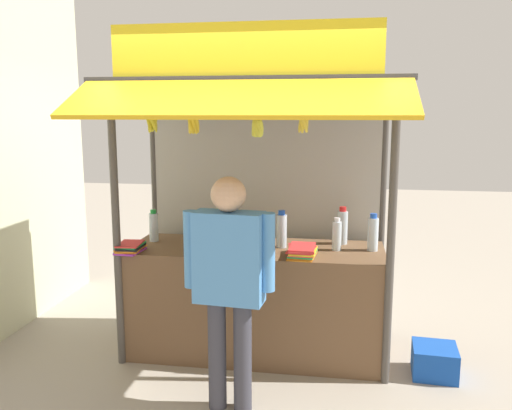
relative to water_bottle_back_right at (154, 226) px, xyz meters
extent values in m
plane|color=#9E9384|center=(0.89, -0.08, -1.02)|extent=(20.00, 20.00, 0.00)
cube|color=brown|center=(0.89, -0.08, -0.57)|extent=(2.05, 0.74, 0.89)
cylinder|color=#4C4742|center=(-0.13, -0.45, 0.07)|extent=(0.06, 0.06, 2.17)
cylinder|color=#4C4742|center=(1.92, -0.45, 0.07)|extent=(0.06, 0.06, 2.17)
cylinder|color=#4C4742|center=(-0.13, 0.43, 0.07)|extent=(0.06, 0.06, 2.17)
cylinder|color=#4C4742|center=(1.92, 0.43, 0.07)|extent=(0.06, 0.06, 2.17)
cube|color=#B7B2A8|center=(0.89, 0.43, 0.04)|extent=(2.01, 0.04, 2.12)
cube|color=#3F3F44|center=(0.89, -0.11, 1.17)|extent=(2.25, 1.08, 0.04)
cube|color=gold|center=(0.89, -0.90, 1.04)|extent=(2.21, 0.51, 0.26)
cube|color=yellow|center=(0.89, -0.60, 1.37)|extent=(1.85, 0.04, 0.35)
cylinder|color=#59544C|center=(0.89, -0.55, 1.07)|extent=(1.95, 0.02, 0.02)
cylinder|color=silver|center=(0.00, 0.00, -0.01)|extent=(0.08, 0.08, 0.24)
cylinder|color=#198C33|center=(0.00, 0.00, 0.13)|extent=(0.05, 0.05, 0.03)
cylinder|color=silver|center=(1.09, -0.04, 0.01)|extent=(0.09, 0.09, 0.27)
cylinder|color=blue|center=(1.09, -0.04, 0.16)|extent=(0.06, 0.06, 0.04)
cylinder|color=silver|center=(1.82, -0.03, 0.00)|extent=(0.08, 0.08, 0.26)
cylinder|color=blue|center=(1.82, -0.03, 0.15)|extent=(0.05, 0.05, 0.04)
cylinder|color=silver|center=(1.54, -0.07, -0.01)|extent=(0.07, 0.07, 0.23)
cylinder|color=white|center=(1.54, -0.07, 0.12)|extent=(0.05, 0.05, 0.03)
cylinder|color=silver|center=(1.58, 0.16, 0.01)|extent=(0.09, 0.09, 0.28)
cylinder|color=red|center=(1.58, 0.16, 0.17)|extent=(0.06, 0.06, 0.04)
cube|color=red|center=(0.76, -0.38, -0.12)|extent=(0.20, 0.26, 0.01)
cube|color=green|center=(0.75, -0.40, -0.11)|extent=(0.21, 0.26, 0.01)
cube|color=yellow|center=(0.75, -0.39, -0.10)|extent=(0.22, 0.27, 0.01)
cube|color=red|center=(0.75, -0.39, -0.09)|extent=(0.21, 0.26, 0.01)
cube|color=yellow|center=(0.75, -0.39, -0.07)|extent=(0.21, 0.26, 0.01)
cube|color=black|center=(0.75, -0.40, -0.06)|extent=(0.22, 0.27, 0.01)
cube|color=white|center=(0.75, -0.39, -0.05)|extent=(0.21, 0.26, 0.01)
cube|color=red|center=(0.76, -0.39, -0.04)|extent=(0.21, 0.26, 0.01)
cube|color=purple|center=(0.76, -0.38, -0.03)|extent=(0.21, 0.26, 0.01)
cube|color=purple|center=(-0.06, -0.38, -0.12)|extent=(0.19, 0.26, 0.01)
cube|color=orange|center=(-0.07, -0.36, -0.11)|extent=(0.19, 0.26, 0.01)
cube|color=orange|center=(-0.06, -0.37, -0.10)|extent=(0.19, 0.26, 0.01)
cube|color=black|center=(-0.06, -0.37, -0.09)|extent=(0.18, 0.25, 0.01)
cube|color=green|center=(-0.07, -0.36, -0.08)|extent=(0.17, 0.25, 0.01)
cube|color=red|center=(-0.06, -0.37, -0.06)|extent=(0.19, 0.26, 0.01)
cube|color=orange|center=(1.27, -0.31, -0.12)|extent=(0.20, 0.30, 0.01)
cube|color=orange|center=(1.29, -0.29, -0.11)|extent=(0.21, 0.31, 0.01)
cube|color=green|center=(1.28, -0.29, -0.10)|extent=(0.22, 0.31, 0.01)
cube|color=red|center=(1.28, -0.30, -0.09)|extent=(0.21, 0.30, 0.01)
cube|color=yellow|center=(1.29, -0.30, -0.08)|extent=(0.20, 0.30, 0.01)
cube|color=red|center=(1.27, -0.30, -0.07)|extent=(0.22, 0.31, 0.01)
cube|color=red|center=(1.27, -0.30, -0.06)|extent=(0.22, 0.31, 0.01)
cube|color=red|center=(1.28, -0.30, -0.05)|extent=(0.19, 0.30, 0.01)
cube|color=white|center=(0.59, -0.13, -0.12)|extent=(0.23, 0.28, 0.01)
cube|color=black|center=(0.58, -0.12, -0.11)|extent=(0.24, 0.29, 0.01)
cube|color=black|center=(0.59, -0.13, -0.10)|extent=(0.25, 0.30, 0.01)
cube|color=purple|center=(0.59, -0.13, -0.09)|extent=(0.25, 0.29, 0.01)
cube|color=black|center=(0.59, -0.13, -0.08)|extent=(0.25, 0.30, 0.01)
cube|color=orange|center=(0.59, -0.13, -0.07)|extent=(0.26, 0.30, 0.01)
cube|color=green|center=(0.59, -0.14, -0.06)|extent=(0.25, 0.30, 0.01)
cube|color=white|center=(0.60, -0.13, -0.05)|extent=(0.23, 0.28, 0.01)
cube|color=yellow|center=(0.58, -0.14, -0.04)|extent=(0.24, 0.29, 0.01)
cylinder|color=#332D23|center=(0.52, -0.55, 1.02)|extent=(0.01, 0.01, 0.09)
cylinder|color=olive|center=(0.52, -0.55, 0.95)|extent=(0.04, 0.04, 0.04)
ellipsoid|color=yellow|center=(0.55, -0.55, 0.87)|extent=(0.03, 0.08, 0.15)
ellipsoid|color=yellow|center=(0.53, -0.54, 0.87)|extent=(0.06, 0.05, 0.15)
ellipsoid|color=yellow|center=(0.51, -0.53, 0.87)|extent=(0.08, 0.06, 0.15)
ellipsoid|color=yellow|center=(0.50, -0.55, 0.87)|extent=(0.04, 0.07, 0.15)
ellipsoid|color=yellow|center=(0.50, -0.57, 0.87)|extent=(0.07, 0.06, 0.15)
ellipsoid|color=yellow|center=(0.53, -0.57, 0.87)|extent=(0.06, 0.05, 0.15)
cylinder|color=#332D23|center=(0.22, -0.55, 1.02)|extent=(0.01, 0.01, 0.07)
cylinder|color=olive|center=(0.22, -0.55, 0.97)|extent=(0.04, 0.04, 0.04)
ellipsoid|color=gold|center=(0.24, -0.55, 0.88)|extent=(0.03, 0.07, 0.16)
ellipsoid|color=gold|center=(0.23, -0.53, 0.89)|extent=(0.08, 0.05, 0.16)
ellipsoid|color=gold|center=(0.21, -0.54, 0.88)|extent=(0.06, 0.05, 0.16)
ellipsoid|color=gold|center=(0.20, -0.55, 0.88)|extent=(0.03, 0.06, 0.16)
ellipsoid|color=gold|center=(0.20, -0.58, 0.89)|extent=(0.07, 0.06, 0.16)
ellipsoid|color=gold|center=(0.23, -0.58, 0.89)|extent=(0.08, 0.05, 0.16)
cylinder|color=#332D23|center=(0.98, -0.55, 1.00)|extent=(0.01, 0.01, 0.12)
cylinder|color=olive|center=(0.98, -0.55, 0.92)|extent=(0.04, 0.04, 0.04)
ellipsoid|color=#D5DA42|center=(1.00, -0.55, 0.85)|extent=(0.04, 0.08, 0.14)
ellipsoid|color=#D5DA42|center=(0.99, -0.54, 0.85)|extent=(0.06, 0.06, 0.14)
ellipsoid|color=#D5DA42|center=(0.98, -0.54, 0.84)|extent=(0.07, 0.05, 0.14)
ellipsoid|color=#D5DA42|center=(0.97, -0.54, 0.84)|extent=(0.06, 0.05, 0.14)
ellipsoid|color=#D5DA42|center=(0.96, -0.54, 0.85)|extent=(0.06, 0.08, 0.14)
ellipsoid|color=#D5DA42|center=(0.96, -0.56, 0.85)|extent=(0.05, 0.08, 0.14)
ellipsoid|color=#D5DA42|center=(0.97, -0.57, 0.85)|extent=(0.08, 0.05, 0.14)
ellipsoid|color=#D5DA42|center=(0.98, -0.57, 0.84)|extent=(0.07, 0.04, 0.14)
ellipsoid|color=#D5DA42|center=(0.99, -0.56, 0.85)|extent=(0.06, 0.06, 0.14)
cylinder|color=#332D23|center=(1.29, -0.55, 1.02)|extent=(0.01, 0.01, 0.08)
cylinder|color=olive|center=(1.29, -0.55, 0.96)|extent=(0.04, 0.04, 0.04)
ellipsoid|color=yellow|center=(1.31, -0.55, 0.88)|extent=(0.03, 0.07, 0.15)
ellipsoid|color=yellow|center=(1.30, -0.54, 0.88)|extent=(0.06, 0.04, 0.15)
ellipsoid|color=yellow|center=(1.28, -0.54, 0.88)|extent=(0.05, 0.06, 0.15)
ellipsoid|color=yellow|center=(1.28, -0.56, 0.88)|extent=(0.05, 0.05, 0.15)
ellipsoid|color=yellow|center=(1.30, -0.57, 0.88)|extent=(0.07, 0.04, 0.15)
cylinder|color=#383842|center=(0.77, -0.97, -0.64)|extent=(0.12, 0.12, 0.75)
cylinder|color=#383842|center=(0.94, -0.97, -0.64)|extent=(0.12, 0.12, 0.75)
cube|color=#4C8CCC|center=(0.86, -0.97, 0.03)|extent=(0.46, 0.23, 0.60)
cylinder|color=#4C8CCC|center=(0.61, -0.97, 0.08)|extent=(0.10, 0.10, 0.51)
cylinder|color=#4C8CCC|center=(1.11, -0.97, 0.08)|extent=(0.10, 0.10, 0.51)
sphere|color=tan|center=(0.86, -0.97, 0.44)|extent=(0.23, 0.23, 0.23)
cube|color=#194CB2|center=(2.29, -0.28, -0.91)|extent=(0.35, 0.35, 0.23)
cube|color=beige|center=(-1.43, 0.22, 0.57)|extent=(0.20, 2.40, 3.17)
camera|label=1|loc=(1.55, -4.21, 0.95)|focal=37.26mm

